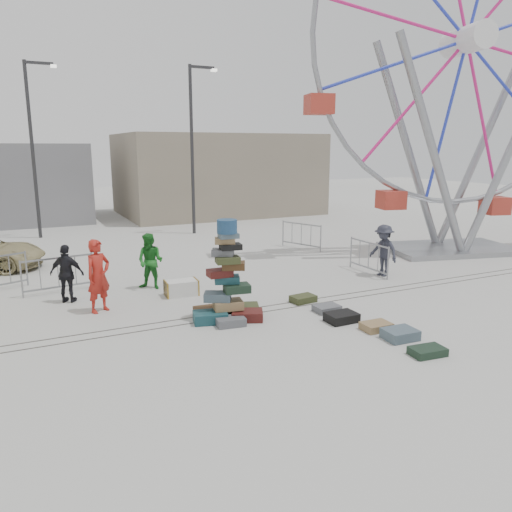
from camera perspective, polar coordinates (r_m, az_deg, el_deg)
name	(u,v)px	position (r m, az deg, el deg)	size (l,w,h in m)	color
ground	(249,323)	(12.34, -0.76, -7.68)	(90.00, 90.00, 0.00)	#9E9E99
track_line_near	(240,316)	(12.86, -1.90, -6.83)	(40.00, 0.04, 0.01)	#47443F
track_line_far	(233,311)	(13.20, -2.60, -6.31)	(40.00, 0.04, 0.01)	#47443F
building_right	(217,174)	(32.79, -4.47, 9.32)	(12.00, 8.00, 5.00)	gray
lamp_post_right	(194,141)	(24.83, -7.14, 12.87)	(1.41, 0.25, 8.00)	#2D2D30
lamp_post_left	(34,141)	(25.54, -24.05, 11.90)	(1.41, 0.25, 8.00)	#2D2D30
suitcase_tower	(227,292)	(12.47, -3.31, -4.08)	(1.92, 1.60, 2.52)	#1B4A53
ferris_wheel	(465,69)	(21.97, 22.73, 19.08)	(12.19, 4.20, 14.50)	gray
steamer_trunk	(181,288)	(14.68, -8.53, -3.62)	(0.94, 0.54, 0.44)	silver
row_case_0	(303,299)	(14.00, 5.41, -4.88)	(0.68, 0.46, 0.19)	#3B4221
row_case_1	(327,308)	(13.27, 8.10, -5.95)	(0.66, 0.48, 0.17)	slate
row_case_2	(342,317)	(12.59, 9.76, -6.92)	(0.76, 0.56, 0.23)	black
row_case_3	(376,326)	(12.21, 13.58, -7.82)	(0.68, 0.50, 0.18)	#98784D
row_case_4	(400,334)	(11.79, 16.14, -8.58)	(0.73, 0.57, 0.23)	#4D626E
row_case_5	(428,351)	(11.11, 19.01, -10.26)	(0.72, 0.46, 0.17)	#1B3122
barricade_dummy_c	(58,275)	(15.80, -21.66, -1.99)	(2.00, 0.10, 1.10)	gray
barricade_wheel_front	(369,257)	(17.41, 12.74, -0.14)	(2.00, 0.10, 1.10)	gray
barricade_wheel_back	(301,236)	(21.21, 5.19, 2.33)	(2.00, 0.10, 1.10)	gray
pedestrian_red	(98,276)	(13.54, -17.57, -2.19)	(0.70, 0.46, 1.92)	#A31F17
pedestrian_green	(150,261)	(15.37, -11.98, -0.60)	(0.83, 0.64, 1.70)	#1B6C20
pedestrian_black	(67,274)	(14.69, -20.79, -1.90)	(0.95, 0.40, 1.63)	black
pedestrian_grey	(384,250)	(17.10, 14.37, 0.62)	(1.11, 0.64, 1.73)	#272935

